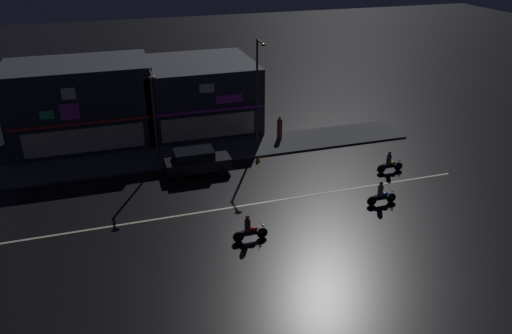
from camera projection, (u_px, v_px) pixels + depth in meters
name	position (u px, v px, depth m)	size (l,w,h in m)	color
ground_plane	(245.00, 205.00, 29.08)	(140.00, 140.00, 0.00)	black
lane_divider_stripe	(245.00, 205.00, 29.08)	(28.42, 0.16, 0.01)	beige
sidewalk_far	(215.00, 151.00, 35.99)	(29.92, 3.75, 0.14)	#424447
storefront_left_block	(198.00, 94.00, 39.89)	(8.96, 8.17, 5.33)	#2D333D
storefront_center_block	(82.00, 103.00, 36.58)	(10.29, 6.39, 6.11)	#2D333D
streetlamp_west	(154.00, 109.00, 32.33)	(0.44, 1.64, 6.58)	#47494C
streetlamp_mid	(258.00, 85.00, 34.98)	(0.44, 1.64, 7.88)	#47494C
pedestrian_on_sidewalk	(280.00, 128.00, 37.73)	(0.41, 0.41, 1.79)	brown
parked_car_near_kerb	(197.00, 161.00, 32.62)	(4.30, 1.98, 1.67)	black
motorcycle_lead	(249.00, 230.00, 25.60)	(1.90, 0.60, 1.52)	black
motorcycle_following	(381.00, 195.00, 28.96)	(1.90, 0.60, 1.52)	black
motorcycle_opposite_lane	(390.00, 163.00, 32.83)	(1.90, 0.60, 1.52)	black
traffic_cone	(258.00, 158.00, 34.40)	(0.36, 0.36, 0.55)	orange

